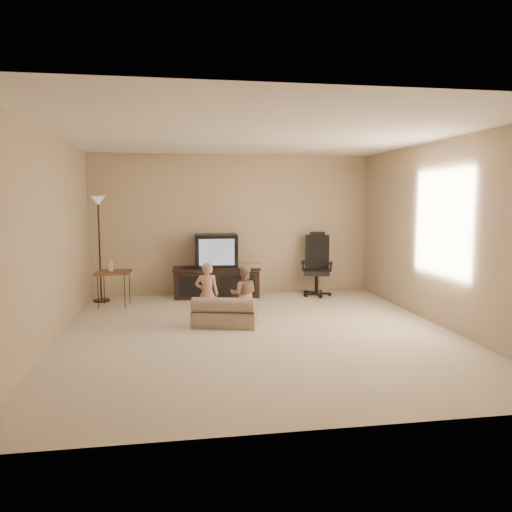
{
  "coord_description": "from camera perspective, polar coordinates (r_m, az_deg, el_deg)",
  "views": [
    {
      "loc": [
        -1.04,
        -6.17,
        1.71
      ],
      "look_at": [
        0.07,
        0.6,
        0.93
      ],
      "focal_mm": 35.0,
      "sensor_mm": 36.0,
      "label": 1
    }
  ],
  "objects": [
    {
      "name": "tv_stand",
      "position": [
        8.78,
        -4.52,
        -1.7
      ],
      "size": [
        1.55,
        0.62,
        1.1
      ],
      "rotation": [
        0.0,
        0.0,
        -0.03
      ],
      "color": "black",
      "rests_on": "floor"
    },
    {
      "name": "toddler_right",
      "position": [
        6.97,
        -1.41,
        -4.38
      ],
      "size": [
        0.41,
        0.26,
        0.79
      ],
      "primitive_type": "imported",
      "rotation": [
        0.0,
        0.0,
        2.99
      ],
      "color": "tan",
      "rests_on": "floor"
    },
    {
      "name": "child_sofa",
      "position": [
        6.77,
        -3.63,
        -6.66
      ],
      "size": [
        0.94,
        0.67,
        0.41
      ],
      "rotation": [
        0.0,
        0.0,
        -0.25
      ],
      "color": "#A0856C",
      "rests_on": "floor"
    },
    {
      "name": "office_chair",
      "position": [
        8.95,
        6.97,
        -1.92
      ],
      "size": [
        0.65,
        0.67,
        1.12
      ],
      "rotation": [
        0.0,
        0.0,
        -0.3
      ],
      "color": "black",
      "rests_on": "floor"
    },
    {
      "name": "side_table",
      "position": [
        8.26,
        -15.99,
        -1.82
      ],
      "size": [
        0.56,
        0.56,
        0.77
      ],
      "rotation": [
        0.0,
        0.0,
        -0.1
      ],
      "color": "brown",
      "rests_on": "floor"
    },
    {
      "name": "room_shell",
      "position": [
        6.26,
        0.24,
        4.77
      ],
      "size": [
        5.5,
        5.5,
        5.5
      ],
      "color": "white",
      "rests_on": "floor"
    },
    {
      "name": "floor_lamp",
      "position": [
        8.65,
        -17.53,
        3.41
      ],
      "size": [
        0.27,
        0.27,
        1.76
      ],
      "color": "black",
      "rests_on": "floor"
    },
    {
      "name": "floor",
      "position": [
        6.49,
        0.24,
        -8.76
      ],
      "size": [
        5.5,
        5.5,
        0.0
      ],
      "primitive_type": "plane",
      "color": "beige",
      "rests_on": "ground"
    },
    {
      "name": "toddler_left",
      "position": [
        6.77,
        -5.63,
        -4.35
      ],
      "size": [
        0.33,
        0.25,
        0.87
      ],
      "primitive_type": "imported",
      "rotation": [
        0.0,
        0.0,
        3.08
      ],
      "color": "tan",
      "rests_on": "floor"
    }
  ]
}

